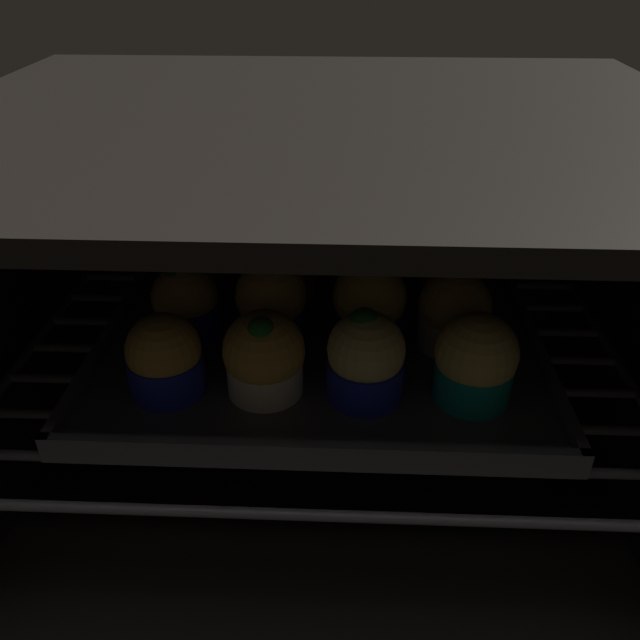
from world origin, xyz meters
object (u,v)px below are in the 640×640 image
Objects in this scene: muffin_row0_col3 at (475,362)px; muffin_row1_col2 at (369,305)px; muffin_row1_col3 at (454,312)px; muffin_row2_col0 at (203,262)px; baking_tray at (320,343)px; muffin_row1_col1 at (271,303)px; muffin_row0_col0 at (165,358)px; muffin_row0_col2 at (366,358)px; muffin_row0_col1 at (264,357)px; muffin_row2_col3 at (447,270)px; muffin_row1_col0 at (186,304)px; muffin_row2_col2 at (365,269)px; muffin_row2_col1 at (286,266)px.

muffin_row1_col2 is at bearing 135.01° from muffin_row0_col3.
muffin_row2_col0 is (-23.70, 8.13, 0.29)cm from muffin_row1_col3.
baking_tray is at bearing 179.31° from muffin_row1_col2.
muffin_row2_col0 reaches higher than baking_tray.
muffin_row0_col3 is 0.92× the size of muffin_row1_col1.
muffin_row2_col0 reaches higher than muffin_row1_col3.
muffin_row0_col2 is at bearing 0.01° from muffin_row0_col0.
muffin_row1_col3 is (15.73, 7.51, 0.04)cm from muffin_row0_col1.
muffin_row2_col3 is (16.43, 7.87, -0.43)cm from muffin_row1_col1.
muffin_row1_col0 is at bearing 91.70° from muffin_row0_col0.
muffin_row0_col3 is at bearing -62.69° from muffin_row2_col2.
muffin_row1_col3 is at bearing -1.65° from baking_tray.
muffin_row1_col2 reaches higher than baking_tray.
muffin_row0_col2 is at bearing -64.42° from baking_tray.
muffin_row0_col0 is 24.81cm from muffin_row1_col3.
muffin_row2_col2 reaches higher than muffin_row1_col0.
muffin_row0_col3 reaches higher than muffin_row1_col3.
muffin_row1_col1 reaches higher than muffin_row0_col1.
baking_tray is at bearing -147.37° from muffin_row2_col3.
muffin_row0_col2 is (7.91, -0.26, 0.31)cm from muffin_row0_col1.
muffin_row0_col1 is 11.44cm from muffin_row1_col2.
muffin_row1_col2 is at bearing -25.66° from muffin_row2_col0.
muffin_row1_col1 is (7.81, -0.49, 0.59)cm from muffin_row1_col0.
muffin_row1_col1 is 1.14× the size of muffin_row1_col3.
muffin_row2_col1 is 1.03× the size of muffin_row2_col2.
muffin_row2_col1 is (-7.62, 16.20, -0.38)cm from muffin_row0_col2.
muffin_row0_col3 is 17.79cm from muffin_row2_col2.
muffin_row0_col2 is at bearing -45.04° from muffin_row2_col0.
muffin_row2_col3 is at bearing 45.07° from muffin_row1_col2.
muffin_row1_col0 is 7.42cm from muffin_row2_col0.
muffin_row1_col3 is 0.99× the size of muffin_row2_col3.
muffin_row0_col0 is at bearing -133.36° from muffin_row1_col1.
muffin_row1_col0 is at bearing -90.86° from muffin_row2_col0.
muffin_row1_col3 is at bearing 25.51° from muffin_row0_col1.
muffin_row0_col2 reaches higher than muffin_row2_col3.
muffin_row2_col1 is at bearing 63.41° from muffin_row0_col0.
muffin_row1_col3 is at bearing -47.06° from muffin_row2_col2.
muffin_row0_col1 is 1.09× the size of muffin_row1_col0.
muffin_row2_col2 is (0.27, 15.88, -0.39)cm from muffin_row0_col2.
muffin_row2_col3 is at bearing -0.12° from muffin_row2_col2.
muffin_row1_col1 is at bearing 91.98° from muffin_row0_col1.
muffin_row0_col3 is 18.40cm from muffin_row1_col1.
muffin_row2_col2 is (-0.19, 7.83, -0.44)cm from muffin_row1_col2.
muffin_row1_col1 is 11.03cm from muffin_row2_col0.
muffin_row0_col3 reaches higher than muffin_row2_col1.
baking_tray is 4.86× the size of muffin_row1_col1.
baking_tray is at bearing 1.36° from muffin_row1_col1.
muffin_row1_col1 is at bearing -93.87° from muffin_row2_col1.
muffin_row2_col2 reaches higher than muffin_row0_col0.
muffin_row0_col2 is at bearing -179.47° from muffin_row0_col3.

